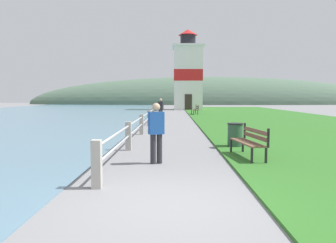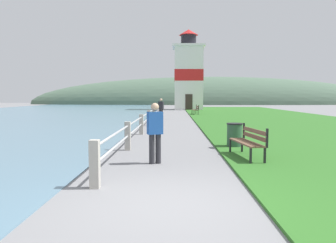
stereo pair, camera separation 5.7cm
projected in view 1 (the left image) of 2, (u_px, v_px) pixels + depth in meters
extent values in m
plane|color=slate|center=(170.00, 206.00, 5.22)|extent=(160.00, 160.00, 0.00)
cube|color=#2D6623|center=(276.00, 120.00, 23.74)|extent=(12.00, 56.11, 0.06)
cube|color=#A8A399|center=(97.00, 164.00, 6.20)|extent=(0.18, 0.18, 0.93)
cube|color=#A8A399|center=(128.00, 136.00, 10.59)|extent=(0.18, 0.18, 0.93)
cube|color=#A8A399|center=(142.00, 124.00, 14.97)|extent=(0.18, 0.18, 0.93)
cube|color=#A8A399|center=(149.00, 118.00, 19.36)|extent=(0.18, 0.18, 0.93)
cube|color=#A8A399|center=(153.00, 114.00, 23.74)|extent=(0.18, 0.18, 0.93)
cube|color=#A8A399|center=(156.00, 111.00, 28.13)|extent=(0.18, 0.18, 0.93)
cube|color=#A8A399|center=(159.00, 109.00, 32.51)|extent=(0.18, 0.18, 0.93)
cube|color=#A8A399|center=(160.00, 108.00, 36.90)|extent=(0.18, 0.18, 0.93)
cylinder|color=#B2B2B7|center=(151.00, 111.00, 21.52)|extent=(0.06, 30.80, 0.06)
cylinder|color=#B2B2B7|center=(151.00, 116.00, 21.55)|extent=(0.06, 30.80, 0.06)
cube|color=brown|center=(242.00, 143.00, 9.04)|extent=(0.35, 1.74, 0.04)
cube|color=brown|center=(247.00, 142.00, 9.06)|extent=(0.35, 1.74, 0.04)
cube|color=brown|center=(252.00, 142.00, 9.08)|extent=(0.35, 1.74, 0.04)
cube|color=brown|center=(255.00, 131.00, 9.06)|extent=(0.29, 1.73, 0.11)
cube|color=brown|center=(255.00, 137.00, 9.07)|extent=(0.29, 1.73, 0.11)
cube|color=black|center=(252.00, 157.00, 8.22)|extent=(0.06, 0.06, 0.45)
cube|color=black|center=(231.00, 147.00, 9.89)|extent=(0.06, 0.06, 0.45)
cube|color=black|center=(266.00, 157.00, 8.26)|extent=(0.06, 0.06, 0.45)
cube|color=black|center=(243.00, 146.00, 9.94)|extent=(0.06, 0.06, 0.45)
cube|color=black|center=(268.00, 138.00, 8.23)|extent=(0.06, 0.06, 0.49)
cube|color=black|center=(245.00, 131.00, 9.91)|extent=(0.06, 0.06, 0.49)
cube|color=brown|center=(193.00, 110.00, 30.66)|extent=(0.22, 1.61, 0.04)
cube|color=brown|center=(195.00, 110.00, 30.67)|extent=(0.22, 1.61, 0.04)
cube|color=brown|center=(196.00, 110.00, 30.68)|extent=(0.22, 1.61, 0.04)
cube|color=brown|center=(197.00, 106.00, 30.66)|extent=(0.16, 1.61, 0.11)
cube|color=brown|center=(197.00, 108.00, 30.67)|extent=(0.16, 1.61, 0.11)
cube|color=black|center=(194.00, 113.00, 29.91)|extent=(0.05, 0.05, 0.45)
cube|color=black|center=(192.00, 112.00, 31.46)|extent=(0.05, 0.05, 0.45)
cube|color=black|center=(198.00, 113.00, 29.92)|extent=(0.05, 0.05, 0.45)
cube|color=black|center=(195.00, 112.00, 31.47)|extent=(0.05, 0.05, 0.45)
cube|color=black|center=(198.00, 108.00, 29.89)|extent=(0.05, 0.05, 0.49)
cube|color=black|center=(196.00, 107.00, 31.44)|extent=(0.05, 0.05, 0.49)
cube|color=white|center=(188.00, 79.00, 42.59)|extent=(3.59, 3.59, 8.01)
cube|color=red|center=(188.00, 76.00, 42.56)|extent=(3.63, 3.63, 1.44)
cube|color=white|center=(188.00, 47.00, 42.27)|extent=(4.13, 4.13, 0.25)
cylinder|color=black|center=(188.00, 40.00, 42.21)|extent=(1.97, 1.97, 1.33)
cone|color=red|center=(188.00, 32.00, 42.13)|extent=(2.47, 2.47, 0.73)
cube|color=#332823|center=(188.00, 102.00, 41.01)|extent=(0.90, 0.06, 2.00)
cylinder|color=#28282D|center=(153.00, 149.00, 8.45)|extent=(0.14, 0.14, 0.77)
cylinder|color=#28282D|center=(159.00, 149.00, 8.51)|extent=(0.14, 0.14, 0.77)
cube|color=#1E4C99|center=(156.00, 123.00, 8.43)|extent=(0.43, 0.33, 0.58)
sphere|color=tan|center=(156.00, 107.00, 8.40)|extent=(0.21, 0.21, 0.21)
cylinder|color=#28282D|center=(160.00, 114.00, 24.90)|extent=(0.14, 0.14, 0.77)
cylinder|color=#28282D|center=(162.00, 114.00, 24.83)|extent=(0.14, 0.14, 0.77)
cube|color=#232328|center=(161.00, 105.00, 24.81)|extent=(0.44, 0.34, 0.58)
sphere|color=tan|center=(161.00, 100.00, 24.78)|extent=(0.21, 0.21, 0.21)
cylinder|color=#2D5138|center=(235.00, 136.00, 11.08)|extent=(0.50, 0.50, 0.80)
cylinder|color=black|center=(235.00, 124.00, 11.05)|extent=(0.54, 0.54, 0.04)
ellipsoid|color=#4C6651|center=(209.00, 104.00, 72.29)|extent=(80.00, 16.00, 12.00)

